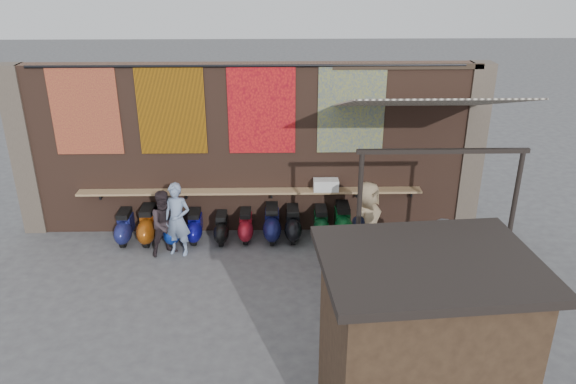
{
  "coord_description": "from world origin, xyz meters",
  "views": [
    {
      "loc": [
        0.63,
        -9.7,
        6.25
      ],
      "look_at": [
        0.86,
        1.2,
        1.56
      ],
      "focal_mm": 35.0,
      "sensor_mm": 36.0,
      "label": 1
    }
  ],
  "objects_px": {
    "scooter_stool_7": "(293,224)",
    "shopper_navy": "(358,255)",
    "scooter_stool_5": "(246,226)",
    "diner_right": "(166,223)",
    "scooter_stool_8": "(321,224)",
    "scooter_stool_0": "(125,227)",
    "scooter_stool_6": "(272,223)",
    "shopper_grey": "(441,254)",
    "market_stall": "(420,352)",
    "diner_left": "(177,220)",
    "shelf_box": "(326,185)",
    "scooter_stool_1": "(148,225)",
    "scooter_stool_3": "(195,226)",
    "shopper_tan": "(366,223)",
    "scooter_stool_2": "(174,226)",
    "scooter_stool_9": "(343,222)",
    "scooter_stool_4": "(222,228)"
  },
  "relations": [
    {
      "from": "scooter_stool_5",
      "to": "shelf_box",
      "type": "bearing_deg",
      "value": 8.11
    },
    {
      "from": "scooter_stool_5",
      "to": "scooter_stool_6",
      "type": "relative_size",
      "value": 0.87
    },
    {
      "from": "shelf_box",
      "to": "scooter_stool_1",
      "type": "distance_m",
      "value": 4.22
    },
    {
      "from": "scooter_stool_0",
      "to": "scooter_stool_2",
      "type": "relative_size",
      "value": 0.93
    },
    {
      "from": "scooter_stool_1",
      "to": "scooter_stool_5",
      "type": "height_order",
      "value": "scooter_stool_1"
    },
    {
      "from": "shopper_grey",
      "to": "market_stall",
      "type": "bearing_deg",
      "value": 107.36
    },
    {
      "from": "scooter_stool_7",
      "to": "scooter_stool_9",
      "type": "bearing_deg",
      "value": -0.12
    },
    {
      "from": "scooter_stool_8",
      "to": "shelf_box",
      "type": "bearing_deg",
      "value": 65.66
    },
    {
      "from": "scooter_stool_6",
      "to": "scooter_stool_8",
      "type": "xyz_separation_m",
      "value": [
        1.14,
        0.01,
        -0.03
      ]
    },
    {
      "from": "scooter_stool_8",
      "to": "shopper_grey",
      "type": "bearing_deg",
      "value": -43.9
    },
    {
      "from": "diner_left",
      "to": "shopper_navy",
      "type": "height_order",
      "value": "diner_left"
    },
    {
      "from": "scooter_stool_1",
      "to": "shopper_tan",
      "type": "bearing_deg",
      "value": -11.55
    },
    {
      "from": "scooter_stool_7",
      "to": "scooter_stool_8",
      "type": "xyz_separation_m",
      "value": [
        0.66,
        0.01,
        -0.01
      ]
    },
    {
      "from": "scooter_stool_9",
      "to": "market_stall",
      "type": "distance_m",
      "value": 5.79
    },
    {
      "from": "scooter_stool_7",
      "to": "shopper_navy",
      "type": "bearing_deg",
      "value": -61.83
    },
    {
      "from": "market_stall",
      "to": "scooter_stool_2",
      "type": "bearing_deg",
      "value": 122.52
    },
    {
      "from": "diner_left",
      "to": "scooter_stool_3",
      "type": "bearing_deg",
      "value": 80.56
    },
    {
      "from": "scooter_stool_1",
      "to": "scooter_stool_7",
      "type": "distance_m",
      "value": 3.35
    },
    {
      "from": "scooter_stool_0",
      "to": "scooter_stool_4",
      "type": "height_order",
      "value": "scooter_stool_0"
    },
    {
      "from": "scooter_stool_4",
      "to": "shopper_navy",
      "type": "relative_size",
      "value": 0.43
    },
    {
      "from": "diner_left",
      "to": "scooter_stool_1",
      "type": "bearing_deg",
      "value": 158.17
    },
    {
      "from": "scooter_stool_2",
      "to": "shopper_grey",
      "type": "xyz_separation_m",
      "value": [
        5.63,
        -2.05,
        0.34
      ]
    },
    {
      "from": "scooter_stool_1",
      "to": "shopper_grey",
      "type": "distance_m",
      "value": 6.56
    },
    {
      "from": "scooter_stool_2",
      "to": "scooter_stool_7",
      "type": "height_order",
      "value": "scooter_stool_2"
    },
    {
      "from": "diner_left",
      "to": "shopper_grey",
      "type": "distance_m",
      "value": 5.62
    },
    {
      "from": "scooter_stool_5",
      "to": "shopper_tan",
      "type": "height_order",
      "value": "shopper_tan"
    },
    {
      "from": "scooter_stool_3",
      "to": "diner_right",
      "type": "relative_size",
      "value": 0.5
    },
    {
      "from": "scooter_stool_8",
      "to": "shopper_navy",
      "type": "distance_m",
      "value": 2.36
    },
    {
      "from": "market_stall",
      "to": "shopper_navy",
      "type": "bearing_deg",
      "value": 90.75
    },
    {
      "from": "scooter_stool_2",
      "to": "diner_right",
      "type": "height_order",
      "value": "diner_right"
    },
    {
      "from": "shelf_box",
      "to": "scooter_stool_7",
      "type": "relative_size",
      "value": 0.71
    },
    {
      "from": "shopper_grey",
      "to": "scooter_stool_2",
      "type": "bearing_deg",
      "value": 17.65
    },
    {
      "from": "scooter_stool_4",
      "to": "diner_left",
      "type": "distance_m",
      "value": 1.17
    },
    {
      "from": "scooter_stool_4",
      "to": "scooter_stool_8",
      "type": "bearing_deg",
      "value": 2.2
    },
    {
      "from": "scooter_stool_3",
      "to": "diner_right",
      "type": "xyz_separation_m",
      "value": [
        -0.53,
        -0.62,
        0.4
      ]
    },
    {
      "from": "scooter_stool_7",
      "to": "shopper_navy",
      "type": "distance_m",
      "value": 2.58
    },
    {
      "from": "scooter_stool_5",
      "to": "diner_right",
      "type": "relative_size",
      "value": 0.49
    },
    {
      "from": "scooter_stool_0",
      "to": "scooter_stool_6",
      "type": "distance_m",
      "value": 3.4
    },
    {
      "from": "shelf_box",
      "to": "scooter_stool_7",
      "type": "bearing_deg",
      "value": -160.97
    },
    {
      "from": "scooter_stool_4",
      "to": "shopper_navy",
      "type": "distance_m",
      "value": 3.61
    },
    {
      "from": "scooter_stool_5",
      "to": "diner_right",
      "type": "height_order",
      "value": "diner_right"
    },
    {
      "from": "scooter_stool_0",
      "to": "scooter_stool_7",
      "type": "distance_m",
      "value": 3.89
    },
    {
      "from": "scooter_stool_5",
      "to": "shopper_navy",
      "type": "height_order",
      "value": "shopper_navy"
    },
    {
      "from": "scooter_stool_1",
      "to": "scooter_stool_9",
      "type": "bearing_deg",
      "value": 0.51
    },
    {
      "from": "scooter_stool_7",
      "to": "shopper_grey",
      "type": "relative_size",
      "value": 0.54
    },
    {
      "from": "shelf_box",
      "to": "scooter_stool_4",
      "type": "xyz_separation_m",
      "value": [
        -2.43,
        -0.35,
        -0.92
      ]
    },
    {
      "from": "scooter_stool_1",
      "to": "scooter_stool_7",
      "type": "xyz_separation_m",
      "value": [
        3.35,
        0.04,
        -0.03
      ]
    },
    {
      "from": "scooter_stool_7",
      "to": "shopper_grey",
      "type": "xyz_separation_m",
      "value": [
        2.86,
        -2.11,
        0.36
      ]
    },
    {
      "from": "scooter_stool_0",
      "to": "market_stall",
      "type": "bearing_deg",
      "value": -46.2
    },
    {
      "from": "diner_right",
      "to": "shopper_grey",
      "type": "height_order",
      "value": "diner_right"
    }
  ]
}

